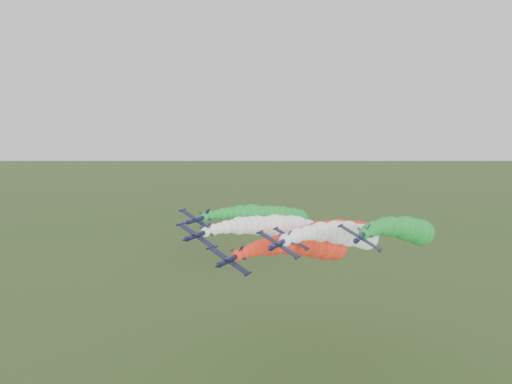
% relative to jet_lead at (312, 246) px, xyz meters
% --- Properties ---
extents(jet_lead, '(13.06, 61.87, 14.65)m').
position_rel_jet_lead_xyz_m(jet_lead, '(0.00, 0.00, 0.00)').
color(jet_lead, '#121536').
rests_on(jet_lead, ground).
extents(jet_inner_left, '(13.25, 62.06, 14.84)m').
position_rel_jet_lead_xyz_m(jet_inner_left, '(-10.01, 5.66, 2.66)').
color(jet_inner_left, '#121536').
rests_on(jet_inner_left, ground).
extents(jet_inner_right, '(13.20, 62.02, 14.79)m').
position_rel_jet_lead_xyz_m(jet_inner_right, '(7.19, 7.02, 2.27)').
color(jet_inner_right, '#121536').
rests_on(jet_inner_right, ground).
extents(jet_outer_left, '(13.54, 62.35, 15.13)m').
position_rel_jet_lead_xyz_m(jet_outer_left, '(-17.60, 19.03, 2.95)').
color(jet_outer_left, '#121536').
rests_on(jet_outer_left, ground).
extents(jet_outer_right, '(13.46, 62.28, 15.05)m').
position_rel_jet_lead_xyz_m(jet_outer_right, '(21.27, 15.45, 3.20)').
color(jet_outer_right, '#121536').
rests_on(jet_outer_right, ground).
extents(jet_trail, '(13.31, 62.13, 14.90)m').
position_rel_jet_lead_xyz_m(jet_trail, '(2.90, 25.47, -0.81)').
color(jet_trail, '#121536').
rests_on(jet_trail, ground).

